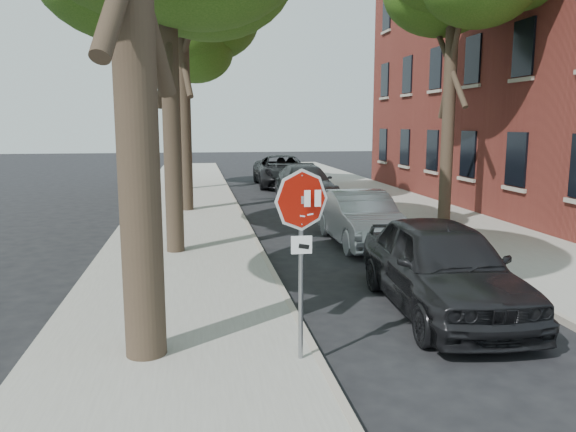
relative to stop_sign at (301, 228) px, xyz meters
name	(u,v)px	position (x,y,z in m)	size (l,w,h in m)	color
ground	(350,363)	(0.70, 0.03, -1.95)	(120.00, 120.00, 0.00)	black
sidewalk_left	(184,220)	(-1.80, 12.03, -1.89)	(4.00, 55.00, 0.12)	gray
sidewalk_right	(420,214)	(6.70, 12.03, -1.89)	(4.00, 55.00, 0.12)	gray
curb_left	(244,218)	(0.25, 12.03, -1.88)	(0.12, 55.00, 0.13)	#9E9384
curb_right	(366,215)	(4.65, 12.03, -1.88)	(0.12, 55.00, 0.13)	#9E9384
stop_sign	(301,228)	(0.00, 0.00, 0.00)	(0.76, 0.34, 2.61)	gray
tree_far	(178,41)	(-2.02, 21.14, 5.26)	(5.29, 4.91, 9.33)	black
car_a	(442,266)	(2.88, 1.90, -1.12)	(1.95, 4.84, 1.65)	black
car_b	(360,218)	(3.10, 7.59, -1.22)	(1.55, 4.44, 1.46)	gray
car_c	(305,183)	(3.30, 16.53, -1.18)	(2.14, 5.27, 1.53)	#424346
car_d	(282,171)	(3.23, 22.42, -1.13)	(2.73, 5.91, 1.64)	black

